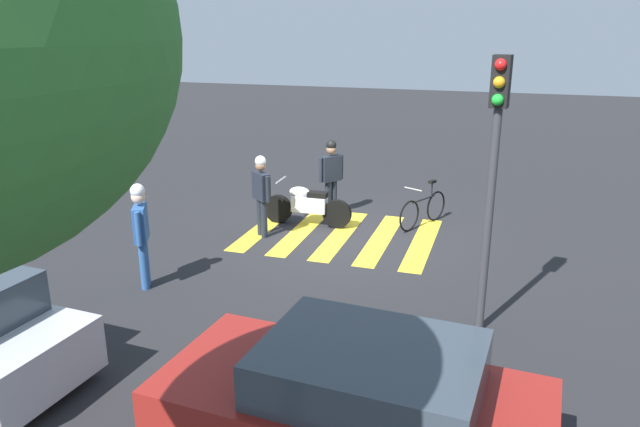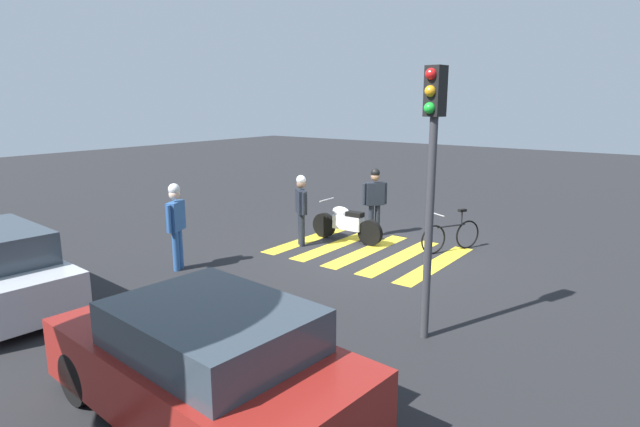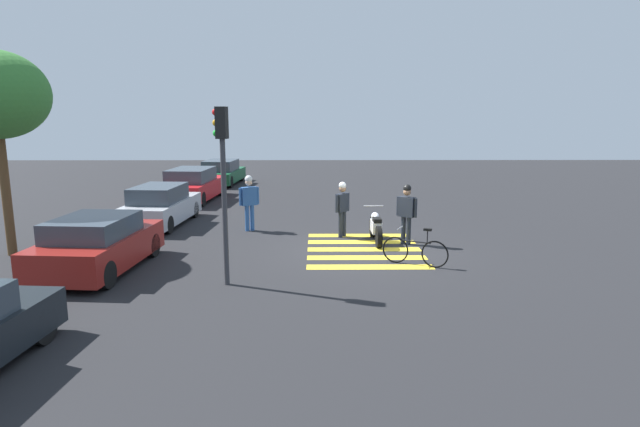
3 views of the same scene
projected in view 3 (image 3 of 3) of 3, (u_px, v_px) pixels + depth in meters
name	position (u px, v px, depth m)	size (l,w,h in m)	color
ground_plane	(364.00, 249.00, 15.43)	(60.00, 60.00, 0.00)	#232326
police_motorcycle	(376.00, 227.00, 16.23)	(2.07, 0.62, 1.05)	black
leaning_bicycle	(415.00, 251.00, 13.76)	(0.82, 1.60, 1.02)	black
officer_on_foot	(407.00, 210.00, 15.83)	(0.47, 0.56, 1.84)	#1E232D
officer_by_motorcycle	(342.00, 205.00, 16.81)	(0.54, 0.46, 1.79)	#1E232D
pedestrian_bystander	(249.00, 198.00, 17.70)	(0.40, 0.64, 1.89)	#2D5999
crosswalk_stripes	(364.00, 249.00, 15.43)	(4.05, 3.30, 0.01)	yellow
car_maroon_wagon	(98.00, 245.00, 13.21)	(4.16, 2.17, 1.42)	black
car_silver_sedan	(161.00, 206.00, 18.71)	(4.26, 1.97, 1.43)	black
car_red_convertible	(193.00, 185.00, 23.90)	(4.81, 2.25, 1.49)	black
car_green_compact	(222.00, 173.00, 29.48)	(4.35, 2.11, 1.37)	black
traffic_light_pole	(223.00, 167.00, 11.77)	(0.27, 0.34, 4.07)	#38383D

